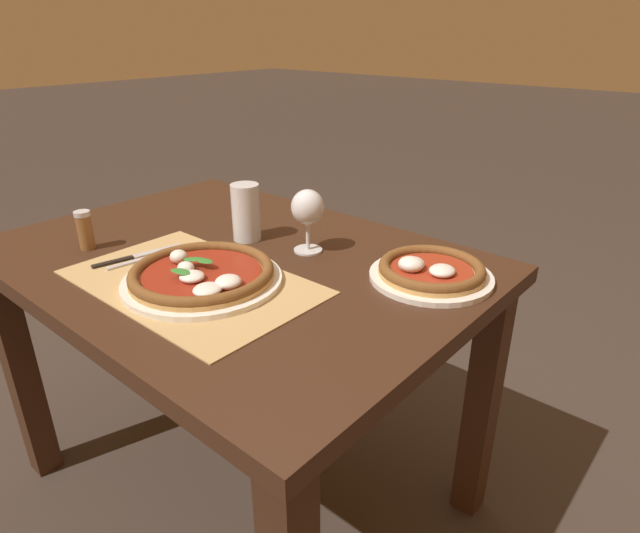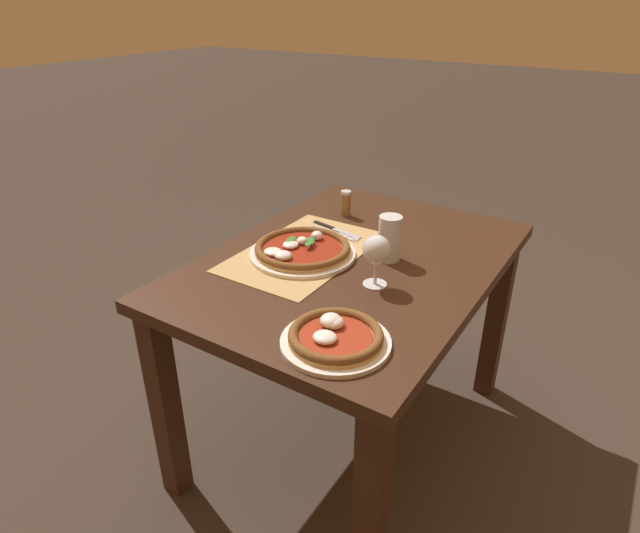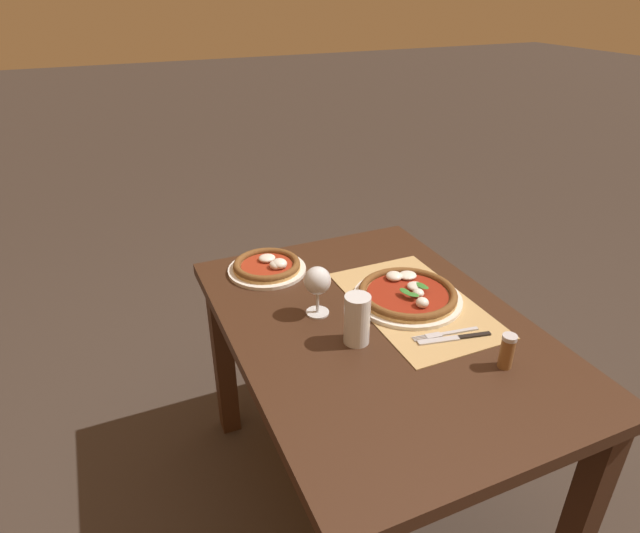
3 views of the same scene
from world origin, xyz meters
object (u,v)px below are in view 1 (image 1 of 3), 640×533
object	(u,v)px
wine_glass	(308,210)
pint_glass	(246,213)
fork	(149,257)
pepper_shaker	(85,230)
pizza_far	(430,271)
pizza_near	(202,275)
knife	(139,256)

from	to	relation	value
wine_glass	pint_glass	xyz separation A→B (m)	(-0.17, -0.04, -0.04)
fork	pepper_shaker	world-z (taller)	pepper_shaker
pint_glass	fork	distance (m)	0.26
pizza_far	fork	bearing A→B (deg)	-148.76
pizza_far	pizza_near	bearing A→B (deg)	-136.26
pint_glass	knife	world-z (taller)	pint_glass
pizza_far	pepper_shaker	distance (m)	0.83
pizza_far	knife	bearing A→B (deg)	-149.19
knife	fork	bearing A→B (deg)	21.54
pizza_near	fork	bearing A→B (deg)	179.76
pizza_near	wine_glass	xyz separation A→B (m)	(0.05, 0.29, 0.08)
pint_glass	pepper_shaker	xyz separation A→B (m)	(-0.25, -0.30, -0.02)
wine_glass	knife	bearing A→B (deg)	-133.07
pizza_far	fork	xyz separation A→B (m)	(-0.56, -0.34, -0.01)
pizza_near	pepper_shaker	size ratio (longest dim) A/B	3.49
pepper_shaker	pint_glass	bearing A→B (deg)	50.38
knife	pizza_near	bearing A→B (deg)	2.52
knife	pepper_shaker	xyz separation A→B (m)	(-0.15, -0.05, 0.04)
wine_glass	pepper_shaker	bearing A→B (deg)	-140.88
wine_glass	knife	world-z (taller)	wine_glass
wine_glass	fork	world-z (taller)	wine_glass
pizza_near	pizza_far	world-z (taller)	pizza_near
pint_glass	pepper_shaker	distance (m)	0.39
pizza_far	pint_glass	size ratio (longest dim) A/B	1.85
wine_glass	pint_glass	bearing A→B (deg)	-166.32
wine_glass	pepper_shaker	size ratio (longest dim) A/B	1.60
pint_glass	knife	distance (m)	0.28
pizza_far	wine_glass	bearing A→B (deg)	-170.21
pizza_far	fork	distance (m)	0.65
pizza_far	pint_glass	distance (m)	0.49
pizza_near	pepper_shaker	world-z (taller)	pepper_shaker
pizza_far	pepper_shaker	xyz separation A→B (m)	(-0.73, -0.40, 0.03)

